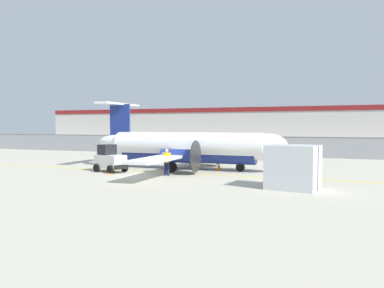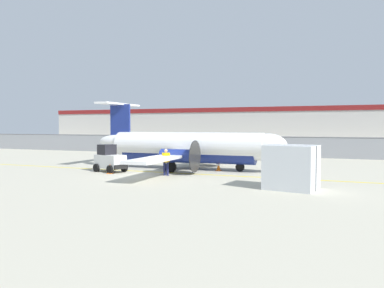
{
  "view_description": "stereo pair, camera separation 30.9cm",
  "coord_description": "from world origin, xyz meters",
  "px_view_note": "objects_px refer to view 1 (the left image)",
  "views": [
    {
      "loc": [
        10.72,
        -20.92,
        3.14
      ],
      "look_at": [
        0.7,
        5.38,
        1.8
      ],
      "focal_mm": 35.0,
      "sensor_mm": 36.0,
      "label": 1
    },
    {
      "loc": [
        11.01,
        -20.81,
        3.14
      ],
      "look_at": [
        0.7,
        5.38,
        1.8
      ],
      "focal_mm": 35.0,
      "sensor_mm": 36.0,
      "label": 2
    }
  ],
  "objects_px": {
    "parked_car_3": "(350,147)",
    "parked_car_2": "(277,145)",
    "traffic_cone_near_right": "(219,166)",
    "parked_car_1": "(215,142)",
    "traffic_cone_near_left": "(111,169)",
    "cargo_container": "(293,167)",
    "commuter_airplane": "(191,147)",
    "baggage_tug": "(110,160)",
    "ground_crew_worker": "(167,161)",
    "parked_car_0": "(177,140)"
  },
  "relations": [
    {
      "from": "commuter_airplane",
      "to": "traffic_cone_near_left",
      "type": "relative_size",
      "value": 25.02
    },
    {
      "from": "baggage_tug",
      "to": "traffic_cone_near_right",
      "type": "xyz_separation_m",
      "value": [
        6.79,
        3.34,
        -0.54
      ]
    },
    {
      "from": "commuter_airplane",
      "to": "ground_crew_worker",
      "type": "relative_size",
      "value": 9.42
    },
    {
      "from": "parked_car_0",
      "to": "parked_car_2",
      "type": "relative_size",
      "value": 1.01
    },
    {
      "from": "traffic_cone_near_right",
      "to": "parked_car_1",
      "type": "height_order",
      "value": "parked_car_1"
    },
    {
      "from": "commuter_airplane",
      "to": "parked_car_3",
      "type": "xyz_separation_m",
      "value": [
        11.44,
        19.23,
        -0.71
      ]
    },
    {
      "from": "commuter_airplane",
      "to": "cargo_container",
      "type": "relative_size",
      "value": 5.91
    },
    {
      "from": "ground_crew_worker",
      "to": "cargo_container",
      "type": "height_order",
      "value": "cargo_container"
    },
    {
      "from": "traffic_cone_near_right",
      "to": "parked_car_3",
      "type": "height_order",
      "value": "parked_car_3"
    },
    {
      "from": "parked_car_0",
      "to": "parked_car_1",
      "type": "height_order",
      "value": "same"
    },
    {
      "from": "ground_crew_worker",
      "to": "parked_car_2",
      "type": "xyz_separation_m",
      "value": [
        3.71,
        22.59,
        -0.06
      ]
    },
    {
      "from": "parked_car_1",
      "to": "traffic_cone_near_right",
      "type": "bearing_deg",
      "value": 112.6
    },
    {
      "from": "cargo_container",
      "to": "parked_car_3",
      "type": "distance_m",
      "value": 25.58
    },
    {
      "from": "parked_car_1",
      "to": "parked_car_3",
      "type": "bearing_deg",
      "value": 166.77
    },
    {
      "from": "traffic_cone_near_right",
      "to": "parked_car_1",
      "type": "distance_m",
      "value": 26.19
    },
    {
      "from": "parked_car_0",
      "to": "parked_car_1",
      "type": "xyz_separation_m",
      "value": [
        8.41,
        -6.16,
        0.0
      ]
    },
    {
      "from": "baggage_tug",
      "to": "traffic_cone_near_left",
      "type": "bearing_deg",
      "value": -36.21
    },
    {
      "from": "ground_crew_worker",
      "to": "parked_car_0",
      "type": "xyz_separation_m",
      "value": [
        -14.1,
        34.71,
        -0.06
      ]
    },
    {
      "from": "commuter_airplane",
      "to": "parked_car_1",
      "type": "xyz_separation_m",
      "value": [
        -5.88,
        24.82,
        -0.71
      ]
    },
    {
      "from": "traffic_cone_near_left",
      "to": "cargo_container",
      "type": "bearing_deg",
      "value": -9.02
    },
    {
      "from": "baggage_tug",
      "to": "parked_car_1",
      "type": "relative_size",
      "value": 0.59
    },
    {
      "from": "cargo_container",
      "to": "parked_car_3",
      "type": "bearing_deg",
      "value": 91.94
    },
    {
      "from": "parked_car_3",
      "to": "parked_car_1",
      "type": "bearing_deg",
      "value": 167.28
    },
    {
      "from": "parked_car_0",
      "to": "parked_car_1",
      "type": "distance_m",
      "value": 10.43
    },
    {
      "from": "commuter_airplane",
      "to": "traffic_cone_near_left",
      "type": "height_order",
      "value": "commuter_airplane"
    },
    {
      "from": "traffic_cone_near_right",
      "to": "parked_car_0",
      "type": "bearing_deg",
      "value": 117.93
    },
    {
      "from": "cargo_container",
      "to": "parked_car_2",
      "type": "distance_m",
      "value": 25.34
    },
    {
      "from": "traffic_cone_near_left",
      "to": "traffic_cone_near_right",
      "type": "xyz_separation_m",
      "value": [
        6.24,
        4.11,
        0.0
      ]
    },
    {
      "from": "cargo_container",
      "to": "traffic_cone_near_right",
      "type": "distance_m",
      "value": 8.3
    },
    {
      "from": "ground_crew_worker",
      "to": "cargo_container",
      "type": "relative_size",
      "value": 0.63
    },
    {
      "from": "cargo_container",
      "to": "parked_car_0",
      "type": "bearing_deg",
      "value": 130.84
    },
    {
      "from": "ground_crew_worker",
      "to": "parked_car_0",
      "type": "height_order",
      "value": "same"
    },
    {
      "from": "parked_car_3",
      "to": "commuter_airplane",
      "type": "bearing_deg",
      "value": -115.56
    },
    {
      "from": "ground_crew_worker",
      "to": "parked_car_3",
      "type": "bearing_deg",
      "value": 149.02
    },
    {
      "from": "commuter_airplane",
      "to": "parked_car_2",
      "type": "bearing_deg",
      "value": 78.97
    },
    {
      "from": "baggage_tug",
      "to": "parked_car_3",
      "type": "distance_m",
      "value": 27.77
    },
    {
      "from": "baggage_tug",
      "to": "traffic_cone_near_left",
      "type": "height_order",
      "value": "baggage_tug"
    },
    {
      "from": "parked_car_1",
      "to": "parked_car_3",
      "type": "height_order",
      "value": "same"
    },
    {
      "from": "traffic_cone_near_left",
      "to": "traffic_cone_near_right",
      "type": "relative_size",
      "value": 1.0
    },
    {
      "from": "ground_crew_worker",
      "to": "cargo_container",
      "type": "bearing_deg",
      "value": 69.43
    },
    {
      "from": "parked_car_3",
      "to": "ground_crew_worker",
      "type": "bearing_deg",
      "value": -111.68
    },
    {
      "from": "baggage_tug",
      "to": "parked_car_3",
      "type": "height_order",
      "value": "baggage_tug"
    },
    {
      "from": "parked_car_1",
      "to": "parked_car_2",
      "type": "height_order",
      "value": "same"
    },
    {
      "from": "parked_car_2",
      "to": "parked_car_0",
      "type": "bearing_deg",
      "value": 145.49
    },
    {
      "from": "ground_crew_worker",
      "to": "traffic_cone_near_left",
      "type": "height_order",
      "value": "ground_crew_worker"
    },
    {
      "from": "parked_car_0",
      "to": "parked_car_2",
      "type": "bearing_deg",
      "value": 147.12
    },
    {
      "from": "traffic_cone_near_left",
      "to": "parked_car_3",
      "type": "relative_size",
      "value": 0.15
    },
    {
      "from": "traffic_cone_near_right",
      "to": "parked_car_2",
      "type": "relative_size",
      "value": 0.15
    },
    {
      "from": "traffic_cone_near_left",
      "to": "parked_car_2",
      "type": "xyz_separation_m",
      "value": [
        7.58,
        23.07,
        0.58
      ]
    },
    {
      "from": "parked_car_3",
      "to": "parked_car_2",
      "type": "bearing_deg",
      "value": -172.16
    }
  ]
}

